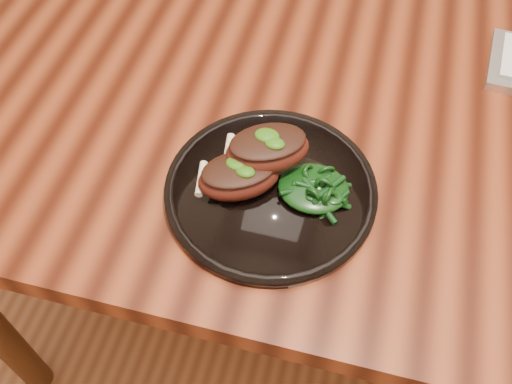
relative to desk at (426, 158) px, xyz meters
The scene contains 6 objects.
desk is the anchor object (origin of this frame).
plate 0.30m from the desk, 138.44° to the right, with size 0.29×0.29×0.02m.
lamb_chop_front 0.35m from the desk, 141.93° to the right, with size 0.13×0.12×0.05m.
lamb_chop_back 0.32m from the desk, 144.59° to the right, with size 0.13×0.12×0.05m.
herb_smear 0.30m from the desk, 152.73° to the right, with size 0.08×0.05×0.01m, color #184607.
greens_heap 0.27m from the desk, 130.55° to the right, with size 0.10×0.09×0.04m.
Camera 1 is at (-0.12, -0.64, 1.39)m, focal length 40.00 mm.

